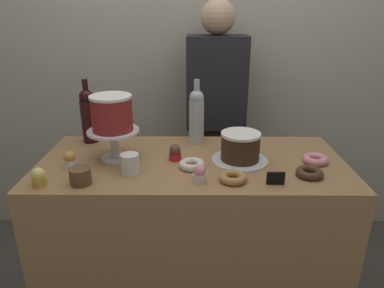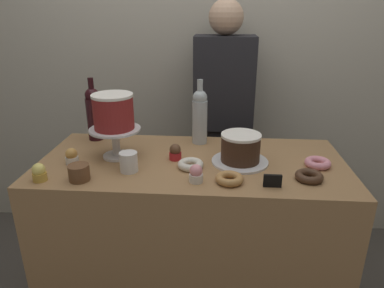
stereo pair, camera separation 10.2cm
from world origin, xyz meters
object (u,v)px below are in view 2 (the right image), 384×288
cupcake_caramel (72,157)px  barista_figure (222,128)px  cupcake_chocolate (175,152)px  wine_bottle_dark_red (94,113)px  donut_maple (229,179)px  price_sign_chalkboard (273,181)px  chocolate_round_cake (241,147)px  donut_chocolate (309,176)px  cookie_stack (79,173)px  coffee_cup_ceramic (129,162)px  cake_stand_pedestal (116,138)px  wine_bottle_clear (200,116)px  cupcake_lemon (39,173)px  donut_pink (318,163)px  white_layer_cake (113,111)px  donut_sugar (192,164)px  cupcake_strawberry (196,174)px

cupcake_caramel → barista_figure: size_ratio=0.05×
cupcake_chocolate → wine_bottle_dark_red: bearing=152.5°
donut_maple → price_sign_chalkboard: 0.17m
chocolate_round_cake → donut_chocolate: size_ratio=1.57×
cookie_stack → coffee_cup_ceramic: size_ratio=0.99×
cake_stand_pedestal → barista_figure: (0.50, 0.64, -0.16)m
cookie_stack → coffee_cup_ceramic: coffee_cup_ceramic is taller
wine_bottle_clear → chocolate_round_cake: bearing=-50.7°
cake_stand_pedestal → wine_bottle_clear: 0.43m
cupcake_chocolate → cupcake_lemon: 0.57m
wine_bottle_dark_red → cupcake_caramel: size_ratio=4.38×
cookie_stack → coffee_cup_ceramic: (0.18, 0.10, 0.01)m
chocolate_round_cake → donut_pink: bearing=-2.4°
cake_stand_pedestal → wine_bottle_dark_red: size_ratio=0.71×
white_layer_cake → cookie_stack: size_ratio=2.17×
cupcake_chocolate → price_sign_chalkboard: 0.47m
chocolate_round_cake → cupcake_caramel: bearing=-174.6°
wine_bottle_dark_red → price_sign_chalkboard: wine_bottle_dark_red is taller
cupcake_chocolate → donut_sugar: size_ratio=0.66×
white_layer_cake → donut_chocolate: 0.88m
wine_bottle_clear → donut_pink: (0.53, -0.25, -0.13)m
cookie_stack → barista_figure: bearing=56.8°
cake_stand_pedestal → barista_figure: barista_figure is taller
donut_sugar → barista_figure: (0.14, 0.74, -0.08)m
cake_stand_pedestal → barista_figure: size_ratio=0.14×
wine_bottle_dark_red → barista_figure: (0.67, 0.42, -0.20)m
wine_bottle_clear → cupcake_chocolate: size_ratio=4.38×
cupcake_lemon → barista_figure: 1.17m
cake_stand_pedestal → chocolate_round_cake: 0.57m
price_sign_chalkboard → barista_figure: 0.91m
wine_bottle_clear → barista_figure: bearing=74.0°
white_layer_cake → barista_figure: barista_figure is taller
donut_sugar → price_sign_chalkboard: size_ratio=1.60×
donut_sugar → white_layer_cake: bearing=165.3°
cupcake_chocolate → donut_pink: cupcake_chocolate is taller
cupcake_caramel → barista_figure: 1.00m
wine_bottle_dark_red → cookie_stack: wine_bottle_dark_red is taller
chocolate_round_cake → donut_maple: bearing=-104.8°
cupcake_lemon → price_sign_chalkboard: 0.92m
wine_bottle_clear → cupcake_chocolate: 0.27m
donut_sugar → cookie_stack: cookie_stack is taller
cupcake_lemon → price_sign_chalkboard: (0.92, 0.01, -0.01)m
cake_stand_pedestal → donut_pink: 0.91m
chocolate_round_cake → cupcake_chocolate: chocolate_round_cake is taller
cake_stand_pedestal → cookie_stack: bearing=-109.4°
cupcake_lemon → cookie_stack: cupcake_lemon is taller
cookie_stack → barista_figure: (0.58, 0.89, -0.09)m
cupcake_strawberry → cookie_stack: bearing=-177.4°
donut_maple → coffee_cup_ceramic: size_ratio=1.32×
donut_chocolate → donut_maple: size_ratio=1.00×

